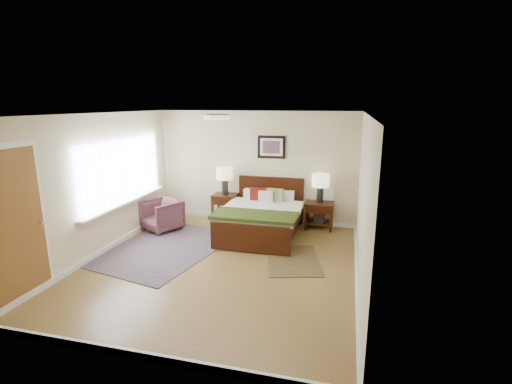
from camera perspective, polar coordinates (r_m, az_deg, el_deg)
floor at (r=6.44m, az=-5.47°, el=-11.00°), size 5.00×5.00×0.00m
back_wall at (r=8.37m, az=0.05°, el=3.82°), size 4.50×0.04×2.50m
front_wall at (r=3.88m, az=-18.43°, el=-8.66°), size 4.50×0.04×2.50m
left_wall at (r=7.10m, az=-23.10°, el=0.94°), size 0.04×5.00×2.50m
right_wall at (r=5.69m, az=16.13°, el=-1.43°), size 0.04×5.00×2.50m
ceiling at (r=5.86m, az=-6.03°, el=11.84°), size 4.50×5.00×0.02m
window at (r=7.60m, az=-19.72°, el=2.98°), size 0.11×2.72×1.32m
door at (r=5.88m, az=-33.00°, el=-4.47°), size 0.06×1.00×2.18m
ceil_fixture at (r=5.86m, az=-6.03°, el=11.50°), size 0.44×0.44×0.08m
bed at (r=7.57m, az=0.88°, el=-3.23°), size 1.60×1.92×1.04m
wall_art at (r=8.19m, az=2.39°, el=6.92°), size 0.62×0.05×0.50m
nightstand_left at (r=8.48m, az=-4.80°, el=-1.20°), size 0.54×0.48×0.64m
nightstand_right at (r=8.11m, az=9.69°, el=-3.17°), size 0.59×0.44×0.58m
lamp_left at (r=8.37m, az=-4.83°, el=2.55°), size 0.37×0.37×0.61m
lamp_right at (r=7.96m, az=9.88°, el=1.43°), size 0.37×0.37×0.61m
armchair at (r=8.18m, az=-14.31°, el=-3.47°), size 0.97×0.98×0.66m
rug_persian at (r=7.27m, az=-13.76°, el=-8.33°), size 2.35×2.95×0.01m
rug_navy at (r=6.58m, az=5.74°, el=-10.36°), size 1.18×1.50×0.01m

